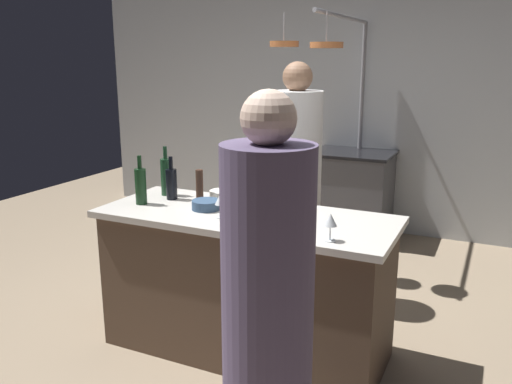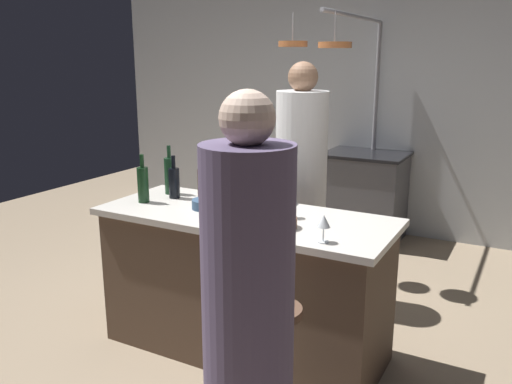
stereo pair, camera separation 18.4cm
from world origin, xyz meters
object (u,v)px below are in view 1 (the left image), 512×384
Objects in this scene: pepper_mill at (200,186)px; mixing_bowl_ceramic at (222,195)px; stove_range at (351,194)px; chef at (295,193)px; wine_glass_near_left_guest at (221,200)px; wine_bottle_green at (166,176)px; mixing_bowl_blue at (206,205)px; cutting_board at (257,209)px; bar_stool_right at (285,365)px; wine_bottle_red at (141,185)px; wine_glass_near_right_guest at (330,221)px; mixing_bowl_wooden at (287,222)px; guest_right at (267,326)px; wine_glass_by_chef at (295,200)px; wine_bottle_dark at (172,183)px.

pepper_mill is 1.25× the size of mixing_bowl_ceramic.
stove_range is at bearing 82.89° from mixing_bowl_ceramic.
chef is 12.22× the size of wine_glass_near_left_guest.
wine_glass_near_left_guest is at bearing -94.71° from chef.
mixing_bowl_blue is (0.43, -0.20, -0.10)m from wine_bottle_green.
stove_range is 2.78× the size of cutting_board.
mixing_bowl_blue is (-0.26, -2.47, 0.48)m from stove_range.
wine_bottle_red reaches higher than bar_stool_right.
pepper_mill is at bearing 34.54° from wine_bottle_red.
wine_glass_near_right_guest is 0.83× the size of mixing_bowl_blue.
mixing_bowl_wooden is (-0.20, 0.48, 0.55)m from bar_stool_right.
chef is 2.62× the size of bar_stool_right.
guest_right is 1.13m from wine_glass_near_left_guest.
pepper_mill is 1.44× the size of wine_glass_near_left_guest.
stove_range is at bearing 89.65° from chef.
pepper_mill is 1.44× the size of wine_glass_by_chef.
chef is 5.35× the size of wine_bottle_green.
mixing_bowl_wooden reaches higher than bar_stool_right.
wine_bottle_green reaches higher than wine_bottle_red.
stove_range is 5.31× the size of mixing_bowl_ceramic.
wine_bottle_red reaches higher than wine_bottle_dark.
stove_range is at bearing 73.20° from wine_bottle_green.
mixing_bowl_ceramic is at bearing -97.11° from stove_range.
mixing_bowl_blue is (-0.78, 0.60, 0.55)m from bar_stool_right.
wine_glass_near_right_guest is 0.71m from wine_glass_near_left_guest.
pepper_mill is 1.44× the size of wine_glass_near_right_guest.
cutting_board is 1.02× the size of wine_bottle_red.
mixing_bowl_ceramic is (-0.27, -0.64, 0.10)m from chef.
wine_bottle_dark reaches higher than cutting_board.
wine_glass_near_right_guest is at bearing 89.05° from guest_right.
mixing_bowl_wooden is (0.32, -2.59, 0.48)m from stove_range.
wine_bottle_dark is 1.96× the size of wine_glass_near_right_guest.
bar_stool_right is 0.95m from wine_glass_by_chef.
guest_right is 1.61m from wine_bottle_red.
bar_stool_right is 1.34m from pepper_mill.
mixing_bowl_blue reaches higher than bar_stool_right.
wine_bottle_green is at bearing -134.64° from chef.
pepper_mill is 0.67× the size of wine_bottle_red.
guest_right reaches higher than mixing_bowl_ceramic.
wine_bottle_green is at bearing 140.32° from wine_bottle_dark.
mixing_bowl_wooden is (1.01, -0.32, -0.10)m from wine_bottle_green.
chef is 1.05× the size of guest_right.
wine_bottle_red reaches higher than wine_glass_near_left_guest.
mixing_bowl_blue reaches higher than cutting_board.
wine_glass_by_chef is (-0.30, 1.06, 0.22)m from guest_right.
guest_right is 1.52m from pepper_mill.
cutting_board is 0.74m from wine_bottle_green.
pepper_mill is 0.17m from mixing_bowl_ceramic.
chef is 0.98m from wine_bottle_dark.
wine_glass_near_right_guest is (1.19, -0.35, -0.00)m from wine_bottle_dark.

